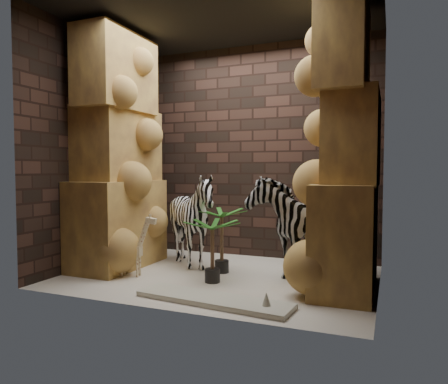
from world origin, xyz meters
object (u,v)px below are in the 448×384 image
at_px(palm_back, 212,251).
at_px(giraffe_toy, 131,244).
at_px(zebra_left, 192,226).
at_px(palm_front, 222,240).
at_px(zebra_right, 293,215).
at_px(surfboard, 213,300).

bearing_deg(palm_back, giraffe_toy, -173.56).
bearing_deg(zebra_left, palm_front, -15.68).
xyz_separation_m(zebra_left, giraffe_toy, (-0.48, -0.65, -0.16)).
bearing_deg(zebra_right, palm_front, -150.90).
bearing_deg(zebra_right, surfboard, -99.79).
bearing_deg(zebra_left, palm_back, -49.31).
bearing_deg(zebra_right, zebra_left, -162.81).
relative_size(palm_front, palm_back, 1.13).
xyz_separation_m(zebra_left, surfboard, (0.80, -1.18, -0.51)).
distance_m(giraffe_toy, palm_back, 1.00).
distance_m(zebra_left, palm_back, 0.77).
xyz_separation_m(palm_front, palm_back, (0.07, -0.44, -0.04)).
distance_m(zebra_right, zebra_left, 1.26).
relative_size(zebra_right, palm_front, 1.77).
relative_size(giraffe_toy, palm_front, 0.95).
bearing_deg(zebra_right, giraffe_toy, -145.72).
height_order(zebra_right, giraffe_toy, zebra_right).
distance_m(zebra_left, surfboard, 1.52).
bearing_deg(palm_back, zebra_left, 133.53).
distance_m(zebra_left, palm_front, 0.48).
bearing_deg(zebra_left, giraffe_toy, -129.01).
xyz_separation_m(zebra_left, palm_front, (0.45, -0.10, -0.14)).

